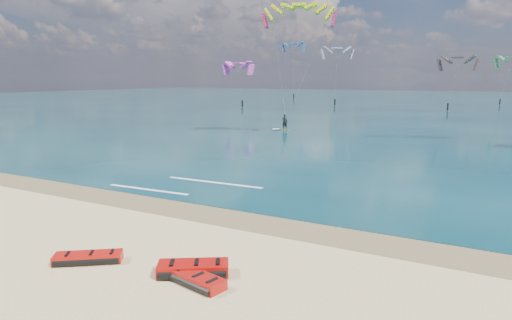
{
  "coord_description": "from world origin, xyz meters",
  "views": [
    {
      "loc": [
        13.32,
        -12.98,
        5.94
      ],
      "look_at": [
        1.81,
        8.0,
        1.6
      ],
      "focal_mm": 32.0,
      "sensor_mm": 36.0,
      "label": 1
    }
  ],
  "objects_px": {
    "packed_kite_mid": "(196,284)",
    "packed_kite_right": "(193,274)",
    "packed_kite_left": "(88,262)",
    "kitesurfer_main": "(292,63)"
  },
  "relations": [
    {
      "from": "packed_kite_left",
      "to": "packed_kite_right",
      "type": "height_order",
      "value": "packed_kite_right"
    },
    {
      "from": "packed_kite_mid",
      "to": "kitesurfer_main",
      "type": "bearing_deg",
      "value": 121.84
    },
    {
      "from": "packed_kite_left",
      "to": "packed_kite_right",
      "type": "bearing_deg",
      "value": -22.65
    },
    {
      "from": "packed_kite_left",
      "to": "kitesurfer_main",
      "type": "bearing_deg",
      "value": 67.2
    },
    {
      "from": "packed_kite_mid",
      "to": "kitesurfer_main",
      "type": "relative_size",
      "value": 0.15
    },
    {
      "from": "packed_kite_mid",
      "to": "packed_kite_right",
      "type": "xyz_separation_m",
      "value": [
        -0.46,
        0.5,
        0.0
      ]
    },
    {
      "from": "packed_kite_mid",
      "to": "packed_kite_right",
      "type": "relative_size",
      "value": 0.89
    },
    {
      "from": "packed_kite_left",
      "to": "packed_kite_mid",
      "type": "distance_m",
      "value": 4.05
    },
    {
      "from": "packed_kite_right",
      "to": "kitesurfer_main",
      "type": "xyz_separation_m",
      "value": [
        -12.07,
        33.83,
        7.4
      ]
    },
    {
      "from": "packed_kite_right",
      "to": "kitesurfer_main",
      "type": "distance_m",
      "value": 36.67
    }
  ]
}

